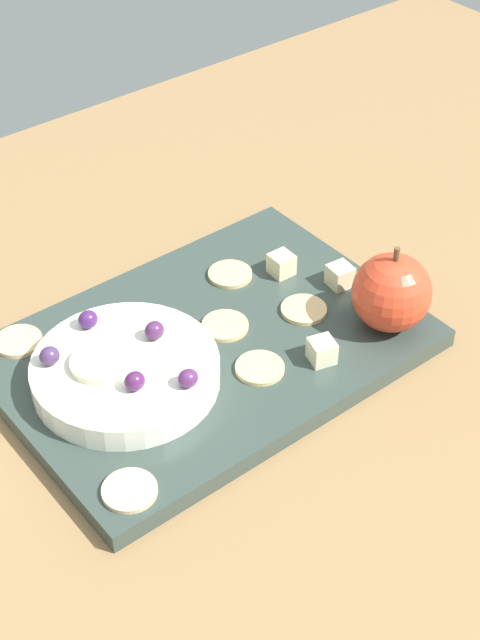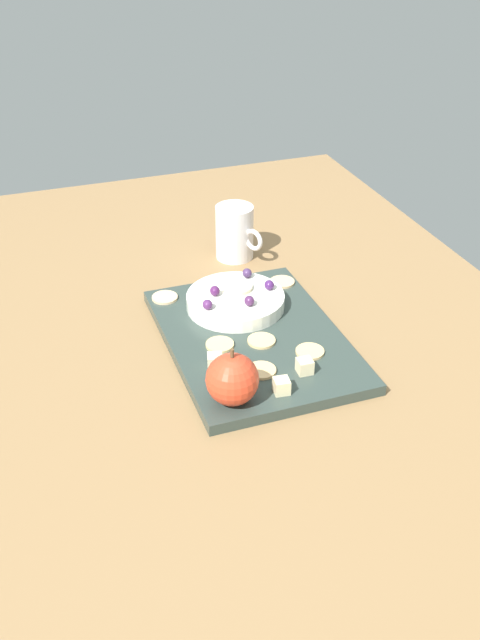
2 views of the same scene
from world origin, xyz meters
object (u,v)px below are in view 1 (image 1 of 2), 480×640
cracker_1 (18,341)px  cracker_4 (304,310)px  cheese_cube_1 (322,351)px  grape_3 (49,356)px  cheese_cube_0 (340,276)px  cheese_cube_2 (281,264)px  grape_2 (188,378)px  apple_whole (392,292)px  serving_dish (126,372)px  platter (207,348)px  grape_1 (132,379)px  cracker_3 (225,326)px  grape_0 (154,330)px  cracker_5 (130,491)px  grape_4 (88,319)px  cracker_2 (230,274)px  apple_slice_0 (100,363)px  cracker_0 (260,368)px

cracker_1 → cracker_4: bearing=-28.9°
cheese_cube_1 → grape_3: (-18.91, 11.63, 1.92)cm
cheese_cube_0 → cheese_cube_2: same height
grape_2 → apple_whole: bearing=-8.1°
serving_dish → cheese_cube_2: size_ratio=7.52×
serving_dish → cheese_cube_0: size_ratio=7.52×
platter → cracker_4: size_ratio=8.60×
cheese_cube_0 → grape_1: size_ratio=1.21×
cracker_3 → grape_3: grape_3 is taller
cheese_cube_0 → cracker_4: cheese_cube_0 is taller
cracker_1 → grape_0: grape_0 is taller
cheese_cube_1 → grape_0: grape_0 is taller
cheese_cube_1 → cracker_1: (-18.82, 17.78, -0.82)cm
grape_3 → cracker_5: bearing=-96.5°
apple_whole → grape_2: size_ratio=4.11×
grape_3 → cheese_cube_0: bearing=-10.5°
grape_4 → cracker_2: bearing=1.1°
cracker_2 → apple_slice_0: apple_slice_0 is taller
cracker_3 → apple_slice_0: 12.46cm
apple_slice_0 → cheese_cube_1: bearing=-29.2°
cracker_4 → cheese_cube_0: bearing=9.6°
cracker_3 → grape_1: grape_1 is taller
cheese_cube_0 → cracker_1: size_ratio=0.50×
serving_dish → grape_1: 3.41cm
cracker_3 → cracker_1: bearing=148.0°
cracker_1 → cracker_2: (19.98, -3.92, 0.00)cm
serving_dish → cracker_2: serving_dish is taller
cracker_4 → cracker_5: bearing=-162.2°
serving_dish → apple_whole: 23.55cm
cracker_0 → cracker_4: bearing=23.4°
cheese_cube_0 → grape_4: size_ratio=1.21×
cracker_5 → grape_3: 13.82cm
cracker_0 → grape_4: size_ratio=2.44×
cheese_cube_1 → grape_2: 12.22cm
apple_slice_0 → grape_3: bearing=137.3°
cracker_3 → grape_2: bearing=-144.8°
grape_4 → cracker_1: bearing=138.1°
cheese_cube_1 → cracker_0: size_ratio=0.50×
cheese_cube_1 → cracker_4: size_ratio=0.50×
cheese_cube_2 → cheese_cube_0: bearing=-56.8°
cracker_1 → grape_1: 13.26cm
grape_0 → grape_1: size_ratio=1.00×
grape_2 → cracker_4: bearing=11.5°
platter → cracker_2: cracker_2 is taller
cracker_2 → cheese_cube_1: bearing=-94.8°
grape_0 → grape_3: 8.73cm
cheese_cube_2 → grape_0: (-15.78, -2.29, 1.94)cm
cracker_0 → cracker_1: 20.89cm
cracker_4 → grape_1: size_ratio=2.44×
cracker_4 → apple_slice_0: 19.47cm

